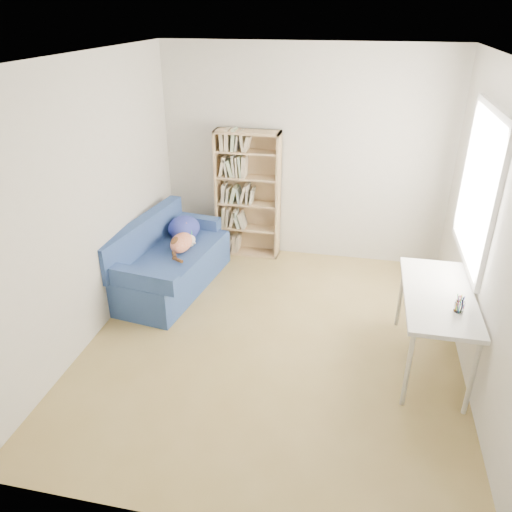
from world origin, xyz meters
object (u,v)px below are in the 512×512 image
at_px(bookshelf, 248,200).
at_px(pen_cup, 459,305).
at_px(desk, 438,300).
at_px(sofa, 169,260).

bearing_deg(bookshelf, pen_cup, -44.23).
relative_size(bookshelf, pen_cup, 10.80).
xyz_separation_m(desk, pen_cup, (0.12, -0.26, 0.13)).
relative_size(bookshelf, desk, 1.27).
relative_size(sofa, desk, 1.38).
height_order(desk, pen_cup, pen_cup).
height_order(bookshelf, pen_cup, bookshelf).
distance_m(bookshelf, desk, 2.84).
bearing_deg(pen_cup, bookshelf, 135.77).
bearing_deg(bookshelf, desk, -42.13).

